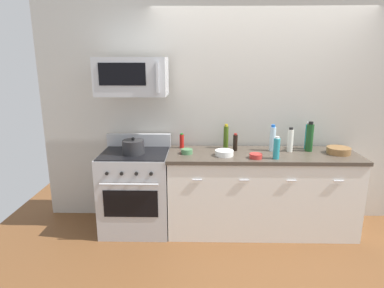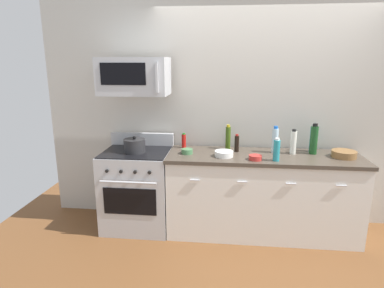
% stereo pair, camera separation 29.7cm
% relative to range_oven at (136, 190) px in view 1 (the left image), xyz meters
% --- Properties ---
extents(ground_plane, '(6.23, 6.23, 0.00)m').
position_rel_range_oven_xyz_m(ground_plane, '(1.42, -0.00, -0.47)').
color(ground_plane, brown).
extents(back_wall, '(5.19, 0.10, 2.70)m').
position_rel_range_oven_xyz_m(back_wall, '(1.42, 0.41, 0.88)').
color(back_wall, '#B7B2A8').
rests_on(back_wall, ground_plane).
extents(counter_unit, '(2.10, 0.66, 0.92)m').
position_rel_range_oven_xyz_m(counter_unit, '(1.42, -0.00, -0.01)').
color(counter_unit, silver).
rests_on(counter_unit, ground_plane).
extents(range_oven, '(0.76, 0.69, 1.07)m').
position_rel_range_oven_xyz_m(range_oven, '(0.00, 0.00, 0.00)').
color(range_oven, '#B7BABF').
rests_on(range_oven, ground_plane).
extents(microwave, '(0.74, 0.44, 0.40)m').
position_rel_range_oven_xyz_m(microwave, '(0.00, 0.04, 1.28)').
color(microwave, '#B7BABF').
extents(bottle_vinegar_white, '(0.07, 0.07, 0.28)m').
position_rel_range_oven_xyz_m(bottle_vinegar_white, '(1.74, 0.08, 0.58)').
color(bottle_vinegar_white, silver).
rests_on(bottle_vinegar_white, countertop_slab).
extents(bottle_soy_sauce_dark, '(0.05, 0.05, 0.20)m').
position_rel_range_oven_xyz_m(bottle_soy_sauce_dark, '(1.13, 0.11, 0.55)').
color(bottle_soy_sauce_dark, black).
rests_on(bottle_soy_sauce_dark, countertop_slab).
extents(bottle_water_clear, '(0.07, 0.07, 0.30)m').
position_rel_range_oven_xyz_m(bottle_water_clear, '(1.55, 0.11, 0.59)').
color(bottle_water_clear, silver).
rests_on(bottle_water_clear, countertop_slab).
extents(bottle_dish_soap, '(0.07, 0.07, 0.24)m').
position_rel_range_oven_xyz_m(bottle_dish_soap, '(1.52, -0.20, 0.56)').
color(bottle_dish_soap, teal).
rests_on(bottle_dish_soap, countertop_slab).
extents(bottle_olive_oil, '(0.06, 0.06, 0.29)m').
position_rel_range_oven_xyz_m(bottle_olive_oil, '(1.03, 0.21, 0.59)').
color(bottle_olive_oil, '#385114').
rests_on(bottle_olive_oil, countertop_slab).
extents(bottle_hot_sauce_red, '(0.05, 0.05, 0.17)m').
position_rel_range_oven_xyz_m(bottle_hot_sauce_red, '(0.52, 0.22, 0.53)').
color(bottle_hot_sauce_red, '#B21914').
rests_on(bottle_hot_sauce_red, countertop_slab).
extents(bottle_wine_green, '(0.08, 0.08, 0.34)m').
position_rel_range_oven_xyz_m(bottle_wine_green, '(1.96, 0.11, 0.61)').
color(bottle_wine_green, '#19471E').
rests_on(bottle_wine_green, countertop_slab).
extents(bottle_sparkling_teal, '(0.07, 0.07, 0.32)m').
position_rel_range_oven_xyz_m(bottle_sparkling_teal, '(1.98, 0.20, 0.60)').
color(bottle_sparkling_teal, '#197F7A').
rests_on(bottle_sparkling_teal, countertop_slab).
extents(bowl_white_ceramic, '(0.20, 0.20, 0.06)m').
position_rel_range_oven_xyz_m(bowl_white_ceramic, '(0.99, -0.10, 0.48)').
color(bowl_white_ceramic, white).
rests_on(bowl_white_ceramic, countertop_slab).
extents(bowl_green_glaze, '(0.13, 0.13, 0.05)m').
position_rel_range_oven_xyz_m(bowl_green_glaze, '(0.58, -0.04, 0.48)').
color(bowl_green_glaze, '#477A4C').
rests_on(bowl_green_glaze, countertop_slab).
extents(bowl_wooden_salad, '(0.25, 0.25, 0.07)m').
position_rel_range_oven_xyz_m(bowl_wooden_salad, '(2.25, 0.00, 0.49)').
color(bowl_wooden_salad, brown).
rests_on(bowl_wooden_salad, countertop_slab).
extents(bowl_red_small, '(0.13, 0.13, 0.05)m').
position_rel_range_oven_xyz_m(bowl_red_small, '(1.31, -0.19, 0.48)').
color(bowl_red_small, '#B72D28').
rests_on(bowl_red_small, countertop_slab).
extents(stockpot, '(0.24, 0.24, 0.18)m').
position_rel_range_oven_xyz_m(stockpot, '(0.00, -0.05, 0.53)').
color(stockpot, '#262628').
rests_on(stockpot, range_oven).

